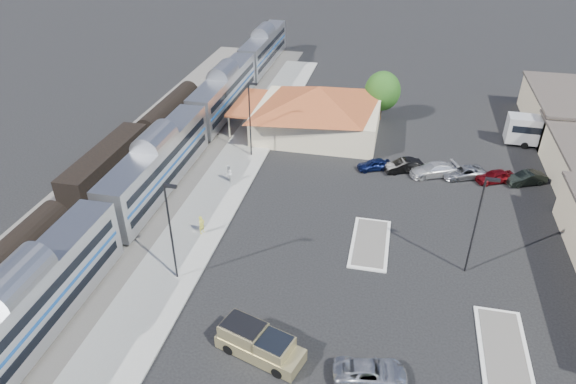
% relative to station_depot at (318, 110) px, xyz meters
% --- Properties ---
extents(ground, '(280.00, 280.00, 0.00)m').
position_rel_station_depot_xyz_m(ground, '(4.56, -24.00, -3.13)').
color(ground, black).
rests_on(ground, ground).
extents(railbed, '(16.00, 100.00, 0.12)m').
position_rel_station_depot_xyz_m(railbed, '(-16.44, -16.00, -3.07)').
color(railbed, '#4C4944').
rests_on(railbed, ground).
extents(platform, '(5.50, 92.00, 0.18)m').
position_rel_station_depot_xyz_m(platform, '(-7.44, -18.00, -3.04)').
color(platform, gray).
rests_on(platform, ground).
extents(passenger_train, '(3.00, 104.00, 5.55)m').
position_rel_station_depot_xyz_m(passenger_train, '(-13.44, -17.45, -0.26)').
color(passenger_train, silver).
rests_on(passenger_train, ground).
extents(freight_cars, '(2.80, 46.00, 4.00)m').
position_rel_station_depot_xyz_m(freight_cars, '(-19.44, -17.32, -1.21)').
color(freight_cars, black).
rests_on(freight_cars, ground).
extents(station_depot, '(18.35, 12.24, 6.20)m').
position_rel_station_depot_xyz_m(station_depot, '(0.00, 0.00, 0.00)').
color(station_depot, '#C0AF8C').
rests_on(station_depot, ground).
extents(traffic_island_south, '(3.30, 7.50, 0.21)m').
position_rel_station_depot_xyz_m(traffic_island_south, '(8.56, -22.00, -3.03)').
color(traffic_island_south, silver).
rests_on(traffic_island_south, ground).
extents(traffic_island_north, '(3.30, 7.50, 0.21)m').
position_rel_station_depot_xyz_m(traffic_island_north, '(18.56, -32.00, -3.03)').
color(traffic_island_north, silver).
rests_on(traffic_island_north, ground).
extents(lamp_plat_s, '(1.08, 0.25, 9.00)m').
position_rel_station_depot_xyz_m(lamp_plat_s, '(-6.34, -30.00, 2.21)').
color(lamp_plat_s, black).
rests_on(lamp_plat_s, ground).
extents(lamp_plat_n, '(1.08, 0.25, 9.00)m').
position_rel_station_depot_xyz_m(lamp_plat_n, '(-6.34, -8.00, 2.21)').
color(lamp_plat_n, black).
rests_on(lamp_plat_n, ground).
extents(lamp_lot, '(1.08, 0.25, 9.00)m').
position_rel_station_depot_xyz_m(lamp_lot, '(16.66, -24.00, 2.21)').
color(lamp_lot, black).
rests_on(lamp_lot, ground).
extents(tree_depot, '(4.71, 4.71, 6.63)m').
position_rel_station_depot_xyz_m(tree_depot, '(7.56, 6.00, 0.89)').
color(tree_depot, '#382314').
rests_on(tree_depot, ground).
extents(pickup_truck, '(6.47, 3.95, 2.10)m').
position_rel_station_depot_xyz_m(pickup_truck, '(2.23, -36.12, -2.13)').
color(pickup_truck, tan).
rests_on(pickup_truck, ground).
extents(suv, '(5.16, 3.06, 1.35)m').
position_rel_station_depot_xyz_m(suv, '(9.71, -36.55, -2.46)').
color(suv, '#B0B2B8').
rests_on(suv, ground).
extents(coach_bus, '(11.42, 2.78, 3.65)m').
position_rel_station_depot_xyz_m(coach_bus, '(28.56, 1.99, -1.03)').
color(coach_bus, silver).
rests_on(coach_bus, ground).
extents(person_a, '(0.65, 0.77, 1.80)m').
position_rel_station_depot_xyz_m(person_a, '(-6.57, -23.87, -2.05)').
color(person_a, gold).
rests_on(person_a, platform).
extents(person_b, '(1.05, 1.15, 1.93)m').
position_rel_station_depot_xyz_m(person_b, '(-7.10, -14.47, -1.99)').
color(person_b, silver).
rests_on(person_b, platform).
extents(parked_car_a, '(4.05, 2.88, 1.28)m').
position_rel_station_depot_xyz_m(parked_car_a, '(7.83, -8.20, -2.49)').
color(parked_car_a, '#0D1642').
rests_on(parked_car_a, ground).
extents(parked_car_b, '(4.58, 3.19, 1.43)m').
position_rel_station_depot_xyz_m(parked_car_b, '(11.03, -7.90, -2.42)').
color(parked_car_b, black).
rests_on(parked_car_b, ground).
extents(parked_car_c, '(5.58, 3.90, 1.50)m').
position_rel_station_depot_xyz_m(parked_car_c, '(14.23, -8.20, -2.38)').
color(parked_car_c, silver).
rests_on(parked_car_c, ground).
extents(parked_car_d, '(5.11, 3.78, 1.29)m').
position_rel_station_depot_xyz_m(parked_car_d, '(17.43, -7.90, -2.49)').
color(parked_car_d, gray).
rests_on(parked_car_d, ground).
extents(parked_car_e, '(4.41, 3.15, 1.39)m').
position_rel_station_depot_xyz_m(parked_car_e, '(20.63, -8.20, -2.43)').
color(parked_car_e, maroon).
rests_on(parked_car_e, ground).
extents(parked_car_f, '(4.50, 3.12, 1.41)m').
position_rel_station_depot_xyz_m(parked_car_f, '(23.83, -7.90, -2.43)').
color(parked_car_f, black).
rests_on(parked_car_f, ground).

